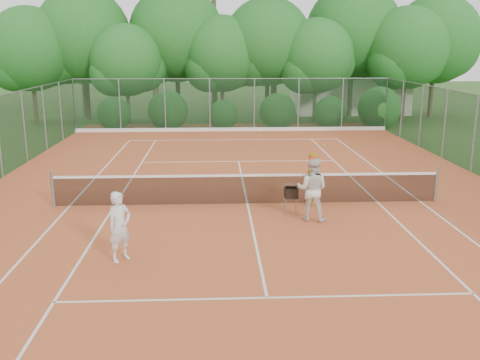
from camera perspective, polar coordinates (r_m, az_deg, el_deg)
The scene contains 14 objects.
ground at distance 16.65m, azimuth 0.80°, elevation -2.66°, with size 120.00×120.00×0.00m, color #2A4B1A.
clay_court at distance 16.65m, azimuth 0.80°, elevation -2.63°, with size 18.00×36.00×0.02m, color #BE582C.
club_building at distance 41.28m, azimuth 11.49°, elevation 9.19°, with size 8.00×5.00×3.00m, color beige.
tennis_net at distance 16.51m, azimuth 0.81°, elevation -0.89°, with size 11.97×0.10×1.10m.
player_white at distance 12.43m, azimuth -12.70°, elevation -4.87°, with size 0.59×0.39×1.62m, color silver.
player_center_grp at distance 15.05m, azimuth 7.70°, elevation -0.96°, with size 1.05×0.94×1.83m.
player_yellow at distance 16.61m, azimuth 7.71°, elevation 0.19°, with size 0.97×0.40×1.65m, color gold.
ball_hopper at distance 15.52m, azimuth 5.47°, elevation -1.42°, with size 0.36×0.36×0.81m.
stray_ball_a at distance 28.74m, azimuth -1.70°, elevation 4.55°, with size 0.07×0.07×0.07m, color gold.
stray_ball_b at distance 29.43m, azimuth 2.27°, elevation 4.77°, with size 0.07×0.07×0.07m, color yellow.
stray_ball_c at distance 26.92m, azimuth 8.95°, elevation 3.74°, with size 0.07×0.07×0.07m, color #D9EB36.
court_markings at distance 16.64m, azimuth 0.80°, elevation -2.59°, with size 11.03×23.83×0.01m.
fence_back at distance 31.11m, azimuth -0.85°, elevation 8.01°, with size 18.07×0.07×3.00m.
tropical_treeline at distance 36.22m, azimuth 1.20°, elevation 14.55°, with size 32.10×8.49×15.03m.
Camera 1 is at (-0.97, -15.92, 4.78)m, focal length 40.00 mm.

